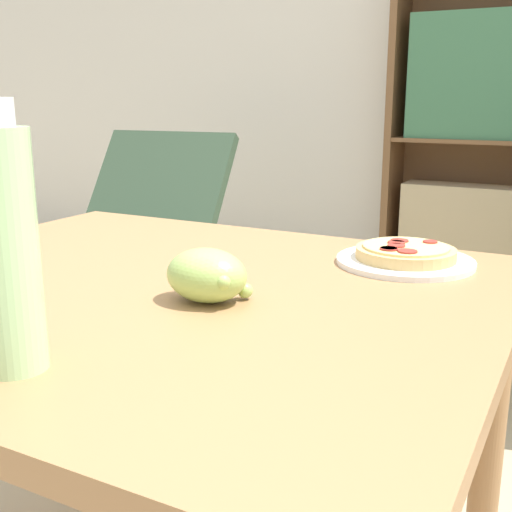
{
  "coord_description": "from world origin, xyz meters",
  "views": [
    {
      "loc": [
        0.63,
        -0.83,
        1.04
      ],
      "look_at": [
        0.19,
        0.0,
        0.8
      ],
      "focal_mm": 45.0,
      "sensor_mm": 36.0,
      "label": 1
    }
  ],
  "objects_px": {
    "grape_bunch": "(208,276)",
    "drink_bottle": "(5,248)",
    "lounge_chair_near": "(138,273)",
    "bookshelf": "(476,156)",
    "pizza_on_plate": "(405,256)"
  },
  "relations": [
    {
      "from": "drink_bottle",
      "to": "lounge_chair_near",
      "type": "relative_size",
      "value": 0.33
    },
    {
      "from": "grape_bunch",
      "to": "pizza_on_plate",
      "type": "bearing_deg",
      "value": 60.39
    },
    {
      "from": "grape_bunch",
      "to": "drink_bottle",
      "type": "bearing_deg",
      "value": -101.33
    },
    {
      "from": "grape_bunch",
      "to": "drink_bottle",
      "type": "distance_m",
      "value": 0.33
    },
    {
      "from": "pizza_on_plate",
      "to": "drink_bottle",
      "type": "relative_size",
      "value": 0.84
    },
    {
      "from": "bookshelf",
      "to": "drink_bottle",
      "type": "bearing_deg",
      "value": -90.51
    },
    {
      "from": "grape_bunch",
      "to": "bookshelf",
      "type": "xyz_separation_m",
      "value": [
        -0.04,
        2.52,
        -0.03
      ]
    },
    {
      "from": "grape_bunch",
      "to": "drink_bottle",
      "type": "height_order",
      "value": "drink_bottle"
    },
    {
      "from": "pizza_on_plate",
      "to": "grape_bunch",
      "type": "relative_size",
      "value": 1.98
    },
    {
      "from": "pizza_on_plate",
      "to": "drink_bottle",
      "type": "bearing_deg",
      "value": -111.68
    },
    {
      "from": "pizza_on_plate",
      "to": "lounge_chair_near",
      "type": "bearing_deg",
      "value": 144.34
    },
    {
      "from": "pizza_on_plate",
      "to": "bookshelf",
      "type": "bearing_deg",
      "value": 96.21
    },
    {
      "from": "lounge_chair_near",
      "to": "bookshelf",
      "type": "distance_m",
      "value": 1.72
    },
    {
      "from": "drink_bottle",
      "to": "bookshelf",
      "type": "height_order",
      "value": "bookshelf"
    },
    {
      "from": "pizza_on_plate",
      "to": "lounge_chair_near",
      "type": "distance_m",
      "value": 1.83
    }
  ]
}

